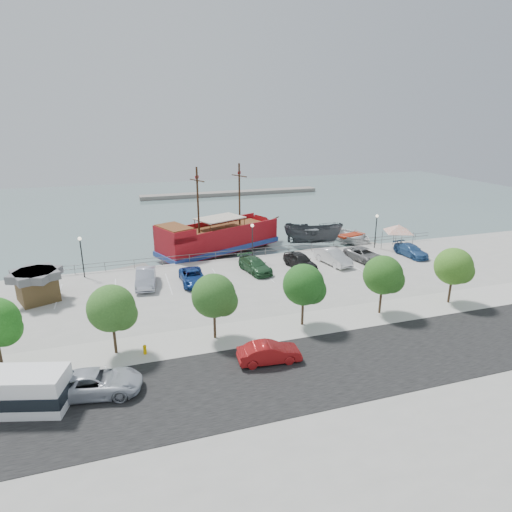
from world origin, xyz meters
name	(u,v)px	position (x,y,z in m)	size (l,w,h in m)	color
ground	(271,289)	(0.00, 0.00, -1.00)	(160.00, 160.00, 0.00)	slate
land_slab	(396,417)	(0.00, -21.00, -0.60)	(100.00, 58.00, 1.20)	#999891
street	(352,362)	(0.00, -16.00, 0.01)	(100.00, 8.00, 0.04)	black
sidewalk	(314,323)	(0.00, -10.00, 0.01)	(100.00, 4.00, 0.05)	#B8B4AD
seawall_railing	(249,253)	(0.00, 7.80, 0.53)	(50.00, 0.06, 1.00)	slate
far_shore	(231,193)	(10.00, 55.00, -0.60)	(40.00, 3.00, 0.80)	gray
pirate_ship	(227,237)	(-1.12, 13.82, 0.95)	(18.58, 11.74, 11.62)	maroon
patrol_boat	(313,236)	(10.34, 12.52, 0.51)	(2.94, 7.81, 3.02)	#3F4347
speedboat	(350,238)	(16.10, 12.56, -0.25)	(5.21, 7.29, 1.51)	silver
dock_west	(120,272)	(-14.62, 9.20, -0.81)	(6.75, 1.93, 0.39)	slate
dock_mid	(316,253)	(9.34, 9.20, -0.78)	(7.63, 2.18, 0.44)	gray
dock_east	(362,248)	(15.98, 9.20, -0.82)	(6.18, 1.76, 0.35)	gray
shed	(37,285)	(-21.52, 1.51, 1.49)	(4.43, 4.43, 2.79)	brown
canopy_tent	(399,225)	(18.36, 5.25, 3.11)	(5.65, 5.65, 3.58)	slate
street_van	(96,383)	(-16.11, -14.45, 0.74)	(2.46, 5.34, 1.48)	silver
street_sedan	(269,353)	(-5.26, -14.30, 0.70)	(1.47, 4.23, 1.39)	#A71718
shuttle_bus	(7,392)	(-20.67, -14.50, 1.12)	(6.91, 3.98, 2.30)	white
fire_hydrant	(145,349)	(-13.10, -10.80, 0.40)	(0.25, 0.25, 0.73)	#E3A900
lamp_post_left	(81,250)	(-18.00, 6.50, 2.94)	(0.36, 0.36, 4.28)	black
lamp_post_mid	(252,235)	(0.00, 6.50, 2.94)	(0.36, 0.36, 4.28)	black
lamp_post_right	(376,225)	(16.00, 6.50, 2.94)	(0.36, 0.36, 4.28)	black
tree_b	(114,310)	(-14.85, -10.07, 3.30)	(3.30, 3.20, 5.00)	#473321
tree_c	(216,297)	(-7.85, -10.07, 3.30)	(3.30, 3.20, 5.00)	#473321
tree_d	(306,286)	(-0.85, -10.07, 3.30)	(3.30, 3.20, 5.00)	#473321
tree_e	(385,276)	(6.15, -10.07, 3.30)	(3.30, 3.20, 5.00)	#473321
tree_f	(455,268)	(13.15, -10.07, 3.30)	(3.30, 3.20, 5.00)	#473321
parked_car_b	(146,278)	(-12.13, 2.17, 0.83)	(1.76, 5.04, 1.66)	#AAAEC0
parked_car_c	(193,277)	(-7.69, 1.47, 0.68)	(2.25, 4.88, 1.36)	navy
parked_car_d	(255,265)	(-0.86, 2.76, 0.73)	(2.04, 5.02, 1.46)	#295631
parked_car_e	(300,261)	(4.16, 2.49, 0.82)	(1.95, 4.83, 1.65)	black
parked_car_f	(333,257)	(8.19, 2.55, 0.83)	(1.75, 5.02, 1.65)	silver
parked_car_g	(364,255)	(12.07, 2.45, 0.72)	(2.41, 5.22, 1.45)	gray
parked_car_h	(411,250)	(18.26, 2.37, 0.69)	(1.93, 4.73, 1.37)	#305D97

